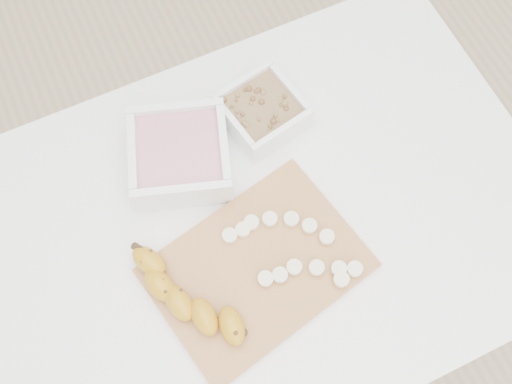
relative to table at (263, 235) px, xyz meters
name	(u,v)px	position (x,y,z in m)	size (l,w,h in m)	color
ground	(260,300)	(0.00, 0.00, -0.65)	(3.50, 3.50, 0.00)	#C6AD89
table	(263,235)	(0.00, 0.00, 0.00)	(1.00, 0.70, 0.75)	white
bowl_yogurt	(180,155)	(-0.09, 0.15, 0.14)	(0.21, 0.21, 0.08)	white
bowl_granola	(262,112)	(0.08, 0.18, 0.13)	(0.15, 0.15, 0.06)	white
cutting_board	(257,268)	(-0.05, -0.07, 0.10)	(0.33, 0.24, 0.01)	#B47843
banana	(189,299)	(-0.17, -0.08, 0.13)	(0.06, 0.22, 0.04)	#B87F15
banana_slices	(293,249)	(0.02, -0.07, 0.12)	(0.19, 0.17, 0.02)	#F6E8BC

